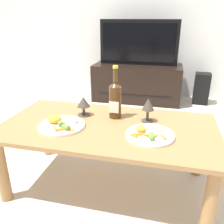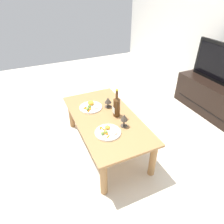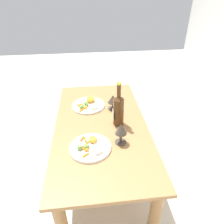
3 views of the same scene
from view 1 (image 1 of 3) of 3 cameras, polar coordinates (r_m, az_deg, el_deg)
The scene contains 10 objects.
ground_plane at distance 1.64m, azimuth -0.89°, elevation -17.12°, with size 6.40×6.40×0.00m, color beige.
dining_table at distance 1.44m, azimuth -0.97°, elevation -5.79°, with size 1.27×0.66×0.44m.
tv_stand at distance 3.15m, azimuth 6.04°, elevation 7.11°, with size 1.11×0.50×0.47m.
tv_screen at distance 3.06m, azimuth 6.42°, elevation 16.30°, with size 0.97×0.05×0.54m.
floor_speaker at distance 3.22m, azimuth 20.78°, elevation 5.34°, with size 0.19×0.19×0.39m, color black.
wine_bottle at distance 1.47m, azimuth 0.79°, elevation 3.35°, with size 0.08×0.08×0.33m.
goblet_left at distance 1.53m, azimuth -6.91°, elevation 2.20°, with size 0.08×0.08×0.13m.
goblet_right at distance 1.44m, azimuth 8.71°, elevation 1.48°, with size 0.07×0.07×0.15m.
dinner_plate_left at distance 1.41m, azimuth -12.09°, elevation -2.94°, with size 0.27×0.27×0.06m.
dinner_plate_right at distance 1.29m, azimuth 9.11°, elevation -5.31°, with size 0.26×0.26×0.04m.
Camera 1 is at (0.32, -1.23, 1.03)m, focal length 37.88 mm.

